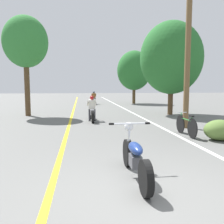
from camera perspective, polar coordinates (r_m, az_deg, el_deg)
name	(u,v)px	position (r m, az deg, el deg)	size (l,w,h in m)	color
ground_plane	(150,194)	(4.32, 9.12, -18.89)	(120.00, 120.00, 0.00)	#60605E
lane_stripe_center	(73,113)	(16.54, -9.43, -0.20)	(0.14, 48.00, 0.01)	yellow
lane_stripe_edge	(131,112)	(16.91, 4.59, 0.00)	(0.14, 48.00, 0.01)	white
utility_pole	(188,41)	(10.99, 17.85, 15.92)	(1.10, 0.24, 7.28)	brown
roadside_tree_right_near	(171,58)	(15.85, 14.12, 12.50)	(3.98, 3.59, 5.91)	#513A23
roadside_tree_right_far	(134,71)	(25.35, 5.34, 9.90)	(3.58, 3.22, 5.54)	#513A23
roadside_tree_left	(25,42)	(15.78, -20.11, 15.44)	(2.69, 2.42, 6.05)	#513A23
roadside_bush	(220,130)	(8.85, 24.54, -3.95)	(1.10, 0.88, 0.70)	#5B7A38
motorcycle_foreground	(135,157)	(4.81, 5.50, -10.69)	(0.91, 2.13, 1.04)	black
motorcycle_rider_lead	(92,111)	(12.56, -4.84, 0.16)	(0.50, 2.17, 1.33)	black
motorcycle_rider_far	(94,99)	(24.40, -4.39, 3.08)	(0.50, 2.08, 1.33)	black
bicycle_parked	(186,125)	(9.21, 17.40, -3.10)	(0.44, 1.72, 0.83)	black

